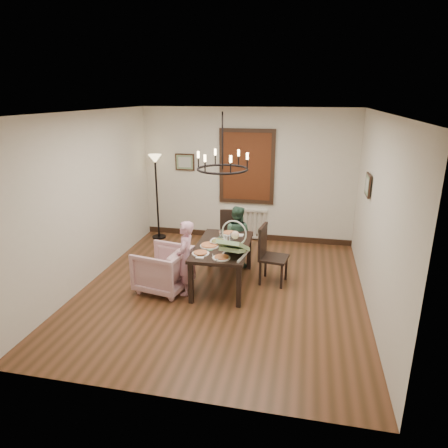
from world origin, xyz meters
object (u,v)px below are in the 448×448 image
at_px(chair_far, 231,237).
at_px(seated_man, 237,241).
at_px(elderly_woman, 186,264).
at_px(armchair, 163,269).
at_px(floor_lamp, 157,198).
at_px(dining_table, 223,250).
at_px(chair_right, 274,255).
at_px(drinking_glass, 222,237).
at_px(baby_bouncer, 233,244).

relative_size(chair_far, seated_man, 1.03).
distance_m(elderly_woman, seated_man, 1.39).
xyz_separation_m(armchair, floor_lamp, (-0.96, 2.32, 0.54)).
bearing_deg(dining_table, seated_man, 82.60).
bearing_deg(chair_far, dining_table, -95.86).
relative_size(chair_right, seated_man, 1.06).
bearing_deg(floor_lamp, dining_table, -46.30).
relative_size(armchair, elderly_woman, 0.79).
height_order(drinking_glass, floor_lamp, floor_lamp).
bearing_deg(drinking_glass, chair_far, 90.27).
bearing_deg(armchair, chair_right, 120.87).
height_order(baby_bouncer, drinking_glass, baby_bouncer).
distance_m(chair_far, chair_right, 1.15).
bearing_deg(seated_man, floor_lamp, -19.59).
bearing_deg(chair_right, drinking_glass, 104.32).
xyz_separation_m(chair_right, drinking_glass, (-0.87, -0.09, 0.27)).
bearing_deg(armchair, dining_table, 123.30).
relative_size(elderly_woman, drinking_glass, 7.24).
xyz_separation_m(seated_man, baby_bouncer, (0.18, -1.27, 0.43)).
height_order(armchair, seated_man, seated_man).
relative_size(armchair, baby_bouncer, 1.36).
bearing_deg(dining_table, chair_far, 91.06).
bearing_deg(elderly_woman, baby_bouncer, 87.35).
height_order(chair_far, floor_lamp, floor_lamp).
distance_m(chair_far, floor_lamp, 2.10).
xyz_separation_m(dining_table, seated_man, (0.08, 0.86, -0.15)).
height_order(chair_right, floor_lamp, floor_lamp).
relative_size(seated_man, drinking_glass, 6.85).
bearing_deg(elderly_woman, chair_far, 160.03).
bearing_deg(seated_man, chair_right, 150.57).
distance_m(chair_right, drinking_glass, 0.92).
bearing_deg(dining_table, baby_bouncer, -60.50).
bearing_deg(elderly_woman, dining_table, 126.51).
bearing_deg(armchair, baby_bouncer, 98.90).
bearing_deg(chair_far, drinking_glass, -98.78).
distance_m(chair_right, elderly_woman, 1.48).
xyz_separation_m(chair_right, armchair, (-1.72, -0.62, -0.14)).
relative_size(dining_table, chair_far, 1.59).
distance_m(elderly_woman, drinking_glass, 0.78).
relative_size(dining_table, seated_man, 1.64).
bearing_deg(chair_far, elderly_woman, -117.04).
relative_size(chair_right, armchair, 1.27).
relative_size(dining_table, chair_right, 1.54).
bearing_deg(floor_lamp, drinking_glass, -44.68).
height_order(armchair, drinking_glass, drinking_glass).
relative_size(seated_man, floor_lamp, 0.52).
distance_m(chair_far, seated_man, 0.19).
bearing_deg(armchair, drinking_glass, 132.85).
distance_m(chair_far, armchair, 1.61).
xyz_separation_m(chair_far, seated_man, (0.13, -0.14, -0.01)).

